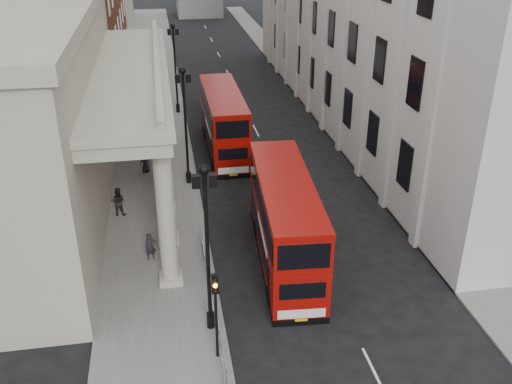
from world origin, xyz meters
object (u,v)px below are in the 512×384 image
at_px(bus_near, 285,220).
at_px(pedestrian_b, 118,202).
at_px(lamp_post_north, 175,63).
at_px(pedestrian_a, 150,247).
at_px(lamp_post_mid, 185,119).
at_px(lamp_post_south, 207,239).
at_px(bus_far, 224,121).
at_px(pedestrian_c, 145,162).
at_px(traffic_light, 216,301).

relative_size(bus_near, pedestrian_b, 6.16).
relative_size(lamp_post_north, bus_near, 0.72).
height_order(lamp_post_north, pedestrian_a, lamp_post_north).
height_order(lamp_post_mid, pedestrian_a, lamp_post_mid).
bearing_deg(lamp_post_south, bus_near, 48.10).
relative_size(lamp_post_mid, pedestrian_a, 5.17).
xyz_separation_m(bus_far, pedestrian_a, (-5.99, -15.56, -1.63)).
height_order(lamp_post_south, lamp_post_north, same).
bearing_deg(pedestrian_c, traffic_light, -58.16).
height_order(lamp_post_mid, pedestrian_b, lamp_post_mid).
bearing_deg(pedestrian_c, pedestrian_a, -65.40).
relative_size(lamp_post_north, bus_far, 0.73).
distance_m(bus_near, pedestrian_b, 11.63).
bearing_deg(bus_far, lamp_post_south, -98.52).
bearing_deg(pedestrian_b, pedestrian_c, -91.66).
xyz_separation_m(bus_near, pedestrian_a, (-7.36, 1.16, -1.66)).
bearing_deg(lamp_post_mid, pedestrian_c, 142.24).
relative_size(pedestrian_a, pedestrian_c, 1.02).
relative_size(lamp_post_south, pedestrian_a, 5.17).
xyz_separation_m(lamp_post_south, bus_near, (4.64, 5.17, -2.33)).
bearing_deg(pedestrian_c, lamp_post_south, -57.51).
bearing_deg(pedestrian_b, lamp_post_mid, -126.28).
height_order(lamp_post_south, traffic_light, lamp_post_south).
bearing_deg(traffic_light, pedestrian_c, 98.78).
distance_m(traffic_light, pedestrian_a, 9.08).
height_order(bus_near, pedestrian_c, bus_near).
distance_m(bus_far, pedestrian_a, 16.75).
bearing_deg(lamp_post_mid, lamp_post_north, 90.00).
bearing_deg(lamp_post_north, pedestrian_b, -103.19).
xyz_separation_m(traffic_light, pedestrian_b, (-4.81, 13.94, -2.04)).
height_order(lamp_post_mid, pedestrian_c, lamp_post_mid).
xyz_separation_m(lamp_post_mid, pedestrian_b, (-4.71, -4.08, -3.85)).
xyz_separation_m(lamp_post_north, pedestrian_c, (-3.05, -13.64, -4.00)).
bearing_deg(lamp_post_mid, bus_near, -66.81).
relative_size(lamp_post_south, lamp_post_north, 1.00).
xyz_separation_m(lamp_post_north, bus_near, (4.64, -26.83, -2.33)).
xyz_separation_m(lamp_post_north, bus_far, (3.27, -10.11, -2.36)).
relative_size(bus_far, pedestrian_c, 7.19).
distance_m(lamp_post_mid, traffic_light, 18.11).
bearing_deg(lamp_post_mid, pedestrian_b, -139.08).
height_order(pedestrian_a, pedestrian_b, pedestrian_b).
relative_size(lamp_post_south, pedestrian_b, 4.42).
distance_m(bus_near, pedestrian_c, 15.36).
height_order(bus_near, pedestrian_a, bus_near).
bearing_deg(lamp_post_north, pedestrian_a, -96.06).
xyz_separation_m(lamp_post_south, lamp_post_north, (0.00, 32.00, 0.00)).
xyz_separation_m(bus_far, pedestrian_b, (-7.97, -9.97, -1.49)).
distance_m(traffic_light, bus_near, 8.52).
height_order(lamp_post_north, bus_far, lamp_post_north).
relative_size(bus_near, bus_far, 1.02).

